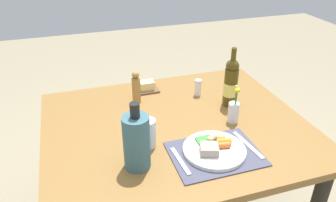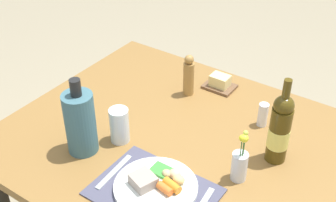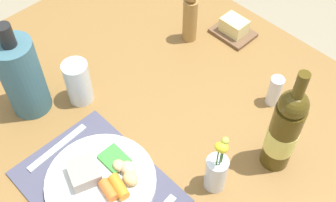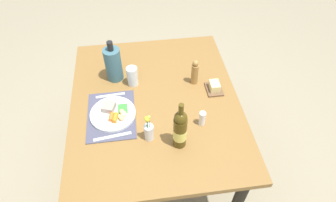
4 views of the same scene
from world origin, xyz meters
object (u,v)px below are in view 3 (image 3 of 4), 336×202
object	(u,v)px
flower_vase	(216,171)
cooler_bottle	(22,76)
dinner_plate	(102,180)
wine_bottle	(284,131)
fork	(58,147)
pepper_mill	(190,17)
butter_dish	(234,29)
dining_table	(156,127)
water_tumbler	(79,84)
salt_shaker	(275,91)

from	to	relation	value
flower_vase	cooler_bottle	size ratio (longest dim) A/B	0.68
dinner_plate	wine_bottle	size ratio (longest dim) A/B	0.84
fork	flower_vase	world-z (taller)	flower_vase
pepper_mill	fork	bearing A→B (deg)	-84.13
butter_dish	flower_vase	distance (m)	0.56
dinner_plate	dining_table	bearing A→B (deg)	107.93
dining_table	water_tumbler	bearing A→B (deg)	-143.95
dining_table	wine_bottle	xyz separation A→B (m)	(0.34, 0.10, 0.22)
water_tumbler	salt_shaker	bearing A→B (deg)	44.14
dining_table	fork	distance (m)	0.31
dining_table	butter_dish	size ratio (longest dim) A/B	9.75
dinner_plate	water_tumbler	xyz separation A→B (m)	(-0.26, 0.13, 0.04)
flower_vase	dinner_plate	bearing A→B (deg)	-134.24
fork	butter_dish	distance (m)	0.67
fork	salt_shaker	world-z (taller)	salt_shaker
dining_table	dinner_plate	bearing A→B (deg)	-72.07
dining_table	dinner_plate	world-z (taller)	dinner_plate
fork	cooler_bottle	xyz separation A→B (m)	(-0.17, 0.04, 0.11)
dinner_plate	butter_dish	distance (m)	0.66
wine_bottle	salt_shaker	bearing A→B (deg)	128.51
dinner_plate	flower_vase	size ratio (longest dim) A/B	1.36
dinner_plate	pepper_mill	bearing A→B (deg)	112.18
dining_table	wine_bottle	size ratio (longest dim) A/B	3.93
water_tumbler	salt_shaker	distance (m)	0.54
dinner_plate	water_tumbler	size ratio (longest dim) A/B	2.02
water_tumbler	butter_dish	distance (m)	0.53
dinner_plate	cooler_bottle	distance (m)	0.35
dining_table	fork	size ratio (longest dim) A/B	6.93
dining_table	water_tumbler	world-z (taller)	water_tumbler
water_tumbler	flower_vase	xyz separation A→B (m)	(0.45, 0.07, 0.01)
butter_dish	wine_bottle	bearing A→B (deg)	-37.20
cooler_bottle	butter_dish	bearing A→B (deg)	72.22
butter_dish	pepper_mill	bearing A→B (deg)	-127.23
dinner_plate	pepper_mill	world-z (taller)	pepper_mill
dining_table	salt_shaker	bearing A→B (deg)	49.38
water_tumbler	dining_table	bearing A→B (deg)	36.05
dinner_plate	flower_vase	distance (m)	0.28
cooler_bottle	flower_vase	bearing A→B (deg)	19.05
water_tumbler	pepper_mill	bearing A→B (deg)	84.29
dining_table	pepper_mill	bearing A→B (deg)	115.95
fork	wine_bottle	xyz separation A→B (m)	(0.41, 0.38, 0.12)
water_tumbler	cooler_bottle	size ratio (longest dim) A/B	0.46
dinner_plate	butter_dish	world-z (taller)	same
fork	dinner_plate	bearing A→B (deg)	2.99
fork	wine_bottle	distance (m)	0.57
fork	cooler_bottle	size ratio (longest dim) A/B	0.63
pepper_mill	flower_vase	distance (m)	0.53
salt_shaker	butter_dish	bearing A→B (deg)	152.03
fork	wine_bottle	size ratio (longest dim) A/B	0.57
butter_dish	dinner_plate	bearing A→B (deg)	-78.67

